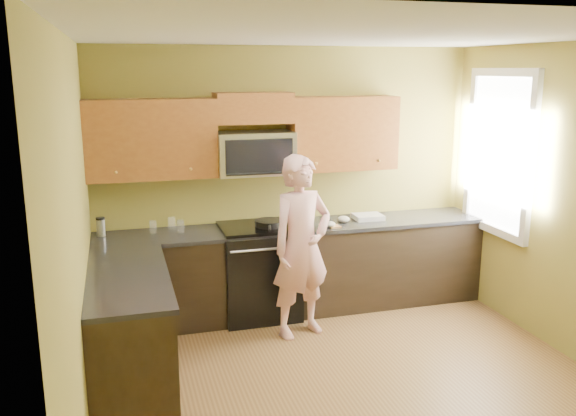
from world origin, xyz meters
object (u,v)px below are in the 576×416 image
object	(u,v)px
microwave	(255,174)
woman	(301,247)
stove	(259,271)
frying_pan	(269,226)
butter_tub	(280,228)
travel_mug	(102,236)

from	to	relation	value
microwave	woman	distance (m)	0.93
stove	microwave	world-z (taller)	microwave
woman	frying_pan	xyz separation A→B (m)	(-0.19, 0.48, 0.09)
stove	butter_tub	distance (m)	0.50
microwave	travel_mug	distance (m)	1.59
microwave	stove	bearing A→B (deg)	-90.00
stove	travel_mug	size ratio (longest dim) A/B	5.28
stove	travel_mug	world-z (taller)	travel_mug
frying_pan	butter_tub	size ratio (longest dim) A/B	4.13
travel_mug	microwave	bearing A→B (deg)	-0.97
stove	butter_tub	xyz separation A→B (m)	(0.22, -0.03, 0.45)
stove	frying_pan	bearing A→B (deg)	-27.06
travel_mug	woman	bearing A→B (deg)	-20.89
stove	woman	size ratio (longest dim) A/B	0.55
woman	travel_mug	xyz separation A→B (m)	(-1.79, 0.68, 0.06)
frying_pan	woman	bearing A→B (deg)	-55.27
woman	butter_tub	xyz separation A→B (m)	(-0.07, 0.50, 0.06)
stove	butter_tub	world-z (taller)	butter_tub
stove	travel_mug	bearing A→B (deg)	174.27
microwave	frying_pan	xyz separation A→B (m)	(0.10, -0.18, -0.50)
woman	stove	bearing A→B (deg)	101.13
stove	frying_pan	distance (m)	0.49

